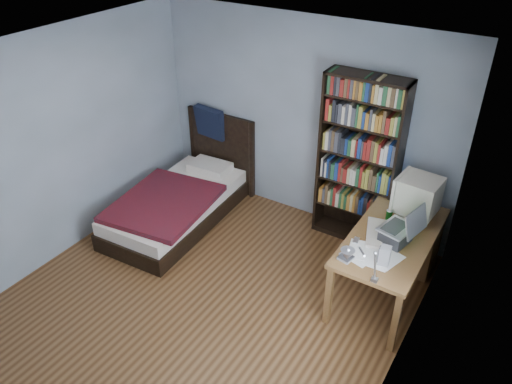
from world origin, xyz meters
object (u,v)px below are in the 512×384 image
Objects in this scene: bookshelf at (359,162)px; laptop at (398,233)px; desk at (401,239)px; bed at (180,200)px; desk_lamp at (352,257)px; keyboard at (377,233)px; speaker at (385,256)px; soda_can at (389,215)px; crt_monitor at (417,195)px.

laptop is at bearing -47.83° from bookshelf.
bed is at bearing -169.74° from desk.
laptop is 0.21× the size of bookshelf.
keyboard is at bearing 96.50° from desk_lamp.
desk is 0.62m from keyboard.
laptop is 0.87× the size of keyboard.
speaker is at bearing -85.47° from desk.
bookshelf reaches higher than speaker.
speaker reaches higher than keyboard.
keyboard is at bearing -92.81° from soda_can.
desk_lamp is 1.18× the size of keyboard.
crt_monitor reaches higher than speaker.
bookshelf is at bearing 21.94° from bed.
speaker is 0.09× the size of bookshelf.
bookshelf reaches higher than soda_can.
crt_monitor is at bearing 90.00° from laptop.
bookshelf reaches higher than desk.
keyboard is 0.24× the size of bookshelf.
desk is 3.65× the size of laptop.
crt_monitor is 0.22× the size of bed.
speaker is at bearing -79.53° from keyboard.
desk_lamp is at bearing -95.39° from laptop.
desk_lamp is at bearing -85.67° from soda_can.
desk_lamp reaches higher than soda_can.
bed is at bearing -158.06° from bookshelf.
bed is (-2.67, -0.48, -0.16)m from desk.
speaker is 0.09× the size of bed.
laptop is 1.13m from bookshelf.
speaker is 1.43m from bookshelf.
bookshelf is (-0.69, 0.32, 0.60)m from desk.
desk is at bearing 56.32° from keyboard.
crt_monitor reaches higher than laptop.
desk is 0.98m from speaker.
soda_can is at bearing -122.90° from desk.
soda_can is (-0.19, 0.32, -0.06)m from laptop.
keyboard is at bearing -56.20° from bookshelf.
speaker is (0.10, 0.61, -0.36)m from desk_lamp.
laptop reaches higher than speaker.
speaker is 0.72m from soda_can.
desk is at bearing 179.35° from crt_monitor.
crt_monitor is at bearing 10.00° from bed.
speaker is at bearing -74.26° from soda_can.
laptop is 0.23m from keyboard.
desk_lamp reaches higher than desk.
bed is at bearing -173.50° from soda_can.
crt_monitor is 0.53m from laptop.
laptop is at bearing -0.61° from bed.
crt_monitor is 0.96× the size of keyboard.
soda_can is 2.62m from bed.
soda_can is (-0.20, 0.69, -0.04)m from speaker.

